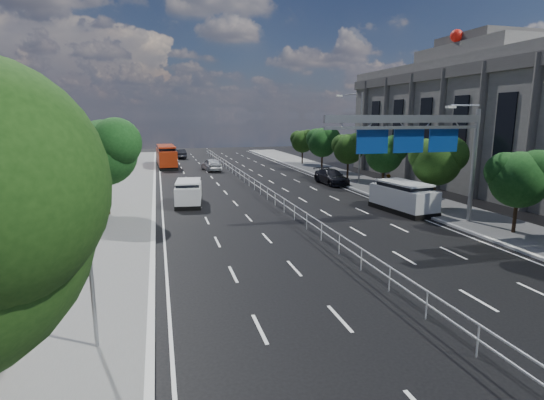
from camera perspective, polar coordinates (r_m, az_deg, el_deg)
name	(u,v)px	position (r m, az deg, el deg)	size (l,w,h in m)	color
ground	(412,309)	(16.41, 18.31, -13.73)	(160.00, 160.00, 0.00)	black
sidewalk_near	(60,353)	(14.33, -26.56, -17.92)	(5.00, 140.00, 0.14)	slate
kerb_near	(151,341)	(14.02, -16.02, -17.78)	(0.25, 140.00, 0.15)	silver
median_fence	(262,190)	(36.37, -1.31, 1.35)	(0.05, 85.00, 1.02)	silver
hedge_near	(37,284)	(19.07, -29.09, -9.88)	(1.00, 36.00, 0.44)	black
toilet_sign	(72,256)	(13.12, -25.32, -6.84)	(1.62, 0.18, 4.34)	gray
overhead_gantry	(421,136)	(27.08, 19.41, 8.15)	(10.24, 0.38, 7.45)	gray
streetlight_far	(358,132)	(42.78, 11.47, 8.93)	(2.78, 2.40, 9.00)	gray
civic_hall	(502,121)	(47.06, 28.56, 9.29)	(14.40, 36.00, 14.35)	slate
near_tree_back	(104,149)	(30.55, -21.62, 6.40)	(4.84, 4.51, 6.69)	black
far_tree_c	(520,176)	(27.79, 30.42, 2.78)	(3.52, 3.28, 4.94)	black
far_tree_d	(437,159)	(33.41, 21.35, 5.18)	(3.85, 3.59, 5.34)	black
far_tree_e	(385,152)	(39.69, 14.93, 6.22)	(3.63, 3.38, 5.13)	black
far_tree_f	(349,147)	(46.33, 10.30, 7.00)	(3.52, 3.28, 5.02)	black
far_tree_g	(323,141)	(53.17, 6.85, 7.91)	(3.96, 3.69, 5.45)	black
far_tree_h	(303,140)	(60.21, 4.16, 8.03)	(3.41, 3.18, 4.91)	black
white_minivan	(189,193)	(33.34, -11.14, 0.95)	(2.40, 4.59, 1.91)	black
red_bus	(166,156)	(59.17, -14.03, 5.80)	(2.64, 9.72, 2.88)	black
near_car_silver	(211,164)	(53.91, -8.15, 4.75)	(1.85, 4.59, 1.56)	#B1B4B9
near_car_dark	(180,154)	(70.63, -12.31, 6.09)	(1.57, 4.49, 1.48)	black
silver_minivan	(403,197)	(31.73, 17.22, 0.37)	(2.88, 5.46, 2.17)	black
parked_car_teal	(401,202)	(32.02, 16.92, -0.25)	(2.19, 4.74, 1.32)	#16645A
parked_car_dark	(331,177)	(43.26, 7.98, 3.12)	(2.07, 5.09, 1.48)	black
pedestrian_a	(387,186)	(36.10, 15.26, 1.84)	(0.71, 0.47, 1.96)	gray
pedestrian_b	(427,197)	(33.07, 20.09, 0.37)	(0.76, 0.59, 1.57)	gray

